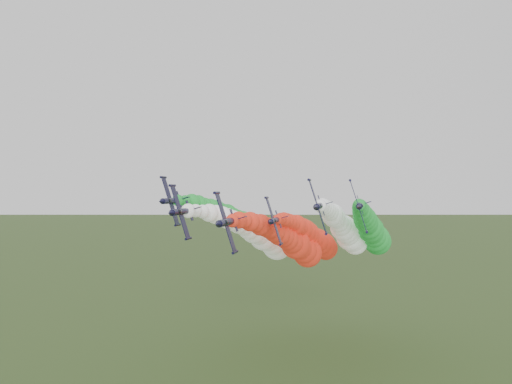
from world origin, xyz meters
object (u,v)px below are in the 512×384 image
(jet_lead, at_px, (293,243))
(jet_outer_right, at_px, (372,231))
(jet_trail, at_px, (315,239))
(jet_inner_left, at_px, (260,236))
(jet_inner_right, at_px, (346,231))
(jet_outer_left, at_px, (247,226))

(jet_lead, distance_m, jet_outer_right, 27.40)
(jet_lead, xyz_separation_m, jet_trail, (3.81, 23.58, -0.97))
(jet_inner_left, bearing_deg, jet_outer_right, 16.30)
(jet_lead, distance_m, jet_trail, 23.91)
(jet_inner_left, height_order, jet_inner_right, jet_inner_right)
(jet_outer_right, relative_size, jet_trail, 1.00)
(jet_inner_left, bearing_deg, jet_inner_right, 6.69)
(jet_lead, bearing_deg, jet_outer_left, 136.51)
(jet_outer_right, bearing_deg, jet_trail, 159.76)
(jet_outer_right, bearing_deg, jet_outer_left, -177.52)
(jet_trail, bearing_deg, jet_outer_left, -158.28)
(jet_inner_right, xyz_separation_m, jet_outer_right, (7.27, 6.43, -0.20))
(jet_outer_right, height_order, jet_trail, jet_outer_right)
(jet_lead, relative_size, jet_trail, 1.00)
(jet_outer_left, xyz_separation_m, jet_outer_right, (37.60, 1.63, -1.04))
(jet_outer_right, bearing_deg, jet_inner_left, -163.70)
(jet_inner_left, distance_m, jet_inner_right, 24.80)
(jet_lead, distance_m, jet_inner_left, 13.29)
(jet_inner_right, bearing_deg, jet_lead, -142.42)
(jet_outer_left, bearing_deg, jet_inner_left, -53.31)
(jet_inner_left, distance_m, jet_trail, 21.48)
(jet_lead, height_order, jet_trail, jet_lead)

